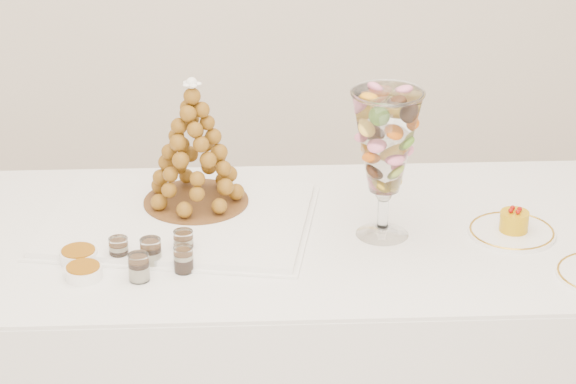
{
  "coord_description": "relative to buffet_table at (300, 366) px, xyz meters",
  "views": [
    {
      "loc": [
        -0.05,
        -2.3,
        2.15
      ],
      "look_at": [
        0.08,
        0.22,
        0.97
      ],
      "focal_mm": 70.0,
      "sensor_mm": 36.0,
      "label": 1
    }
  ],
  "objects": [
    {
      "name": "buffet_table",
      "position": [
        0.0,
        0.0,
        0.0
      ],
      "size": [
        2.17,
        0.88,
        0.82
      ],
      "rotation": [
        0.0,
        0.0,
        -0.01
      ],
      "color": "white",
      "rests_on": "ground"
    },
    {
      "name": "lace_tray",
      "position": [
        -0.32,
        0.07,
        0.42
      ],
      "size": [
        0.74,
        0.61,
        0.02
      ],
      "primitive_type": "cube",
      "rotation": [
        0.0,
        0.0,
        -0.18
      ],
      "color": "white",
      "rests_on": "buffet_table"
    },
    {
      "name": "macaron_vase",
      "position": [
        0.21,
        -0.02,
        0.66
      ],
      "size": [
        0.18,
        0.18,
        0.39
      ],
      "color": "white",
      "rests_on": "buffet_table"
    },
    {
      "name": "cake_plate",
      "position": [
        0.54,
        -0.04,
        0.42
      ],
      "size": [
        0.22,
        0.22,
        0.01
      ],
      "primitive_type": "cylinder",
      "color": "white",
      "rests_on": "buffet_table"
    },
    {
      "name": "verrine_a",
      "position": [
        -0.45,
        -0.13,
        0.44
      ],
      "size": [
        0.06,
        0.06,
        0.06
      ],
      "primitive_type": "cylinder",
      "rotation": [
        0.0,
        0.0,
        0.22
      ],
      "color": "white",
      "rests_on": "buffet_table"
    },
    {
      "name": "verrine_b",
      "position": [
        -0.38,
        -0.16,
        0.45
      ],
      "size": [
        0.07,
        0.07,
        0.07
      ],
      "primitive_type": "cylinder",
      "rotation": [
        0.0,
        0.0,
        -0.31
      ],
      "color": "white",
      "rests_on": "buffet_table"
    },
    {
      "name": "verrine_c",
      "position": [
        -0.3,
        -0.11,
        0.45
      ],
      "size": [
        0.06,
        0.06,
        0.07
      ],
      "primitive_type": "cylinder",
      "rotation": [
        0.0,
        0.0,
        0.35
      ],
      "color": "white",
      "rests_on": "buffet_table"
    },
    {
      "name": "verrine_d",
      "position": [
        -0.4,
        -0.23,
        0.45
      ],
      "size": [
        0.06,
        0.06,
        0.07
      ],
      "primitive_type": "cylinder",
      "rotation": [
        0.0,
        0.0,
        0.1
      ],
      "color": "white",
      "rests_on": "buffet_table"
    },
    {
      "name": "verrine_e",
      "position": [
        -0.29,
        -0.19,
        0.44
      ],
      "size": [
        0.05,
        0.05,
        0.06
      ],
      "primitive_type": "cylinder",
      "rotation": [
        0.0,
        0.0,
        0.1
      ],
      "color": "white",
      "rests_on": "buffet_table"
    },
    {
      "name": "ramekin_back",
      "position": [
        -0.55,
        -0.13,
        0.43
      ],
      "size": [
        0.09,
        0.09,
        0.03
      ],
      "primitive_type": "cylinder",
      "color": "white",
      "rests_on": "buffet_table"
    },
    {
      "name": "ramekin_front",
      "position": [
        -0.53,
        -0.21,
        0.43
      ],
      "size": [
        0.09,
        0.09,
        0.03
      ],
      "primitive_type": "cylinder",
      "color": "white",
      "rests_on": "buffet_table"
    },
    {
      "name": "croquembouche",
      "position": [
        -0.27,
        0.15,
        0.61
      ],
      "size": [
        0.28,
        0.28,
        0.35
      ],
      "rotation": [
        0.0,
        0.0,
        0.06
      ],
      "color": "brown",
      "rests_on": "lace_tray"
    },
    {
      "name": "mousse_cake",
      "position": [
        0.55,
        -0.04,
        0.45
      ],
      "size": [
        0.07,
        0.07,
        0.07
      ],
      "color": "#C89409",
      "rests_on": "cake_plate"
    }
  ]
}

